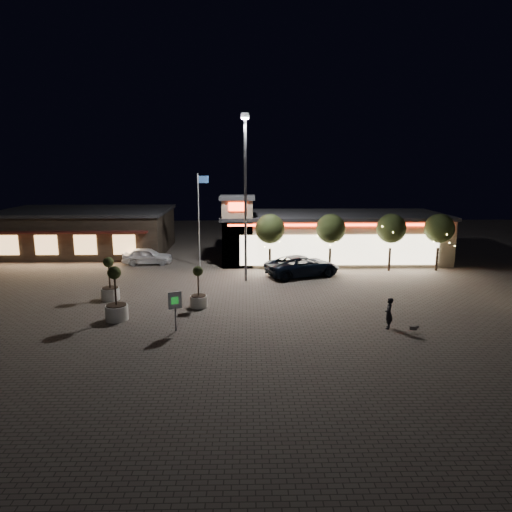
{
  "coord_description": "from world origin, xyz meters",
  "views": [
    {
      "loc": [
        2.01,
        -25.92,
        8.92
      ],
      "look_at": [
        2.74,
        6.0,
        2.34
      ],
      "focal_mm": 32.0,
      "sensor_mm": 36.0,
      "label": 1
    }
  ],
  "objects_px": {
    "white_sedan": "(147,256)",
    "valet_sign": "(175,304)",
    "pickup_truck": "(302,266)",
    "planter_left": "(110,287)",
    "pedestrian": "(389,313)",
    "planter_mid": "(116,304)"
  },
  "relations": [
    {
      "from": "planter_left",
      "to": "planter_mid",
      "type": "distance_m",
      "value": 4.27
    },
    {
      "from": "pedestrian",
      "to": "valet_sign",
      "type": "height_order",
      "value": "valet_sign"
    },
    {
      "from": "pedestrian",
      "to": "planter_mid",
      "type": "xyz_separation_m",
      "value": [
        -15.21,
        1.72,
        0.12
      ]
    },
    {
      "from": "white_sedan",
      "to": "pedestrian",
      "type": "relative_size",
      "value": 2.52
    },
    {
      "from": "white_sedan",
      "to": "pickup_truck",
      "type": "bearing_deg",
      "value": -111.39
    },
    {
      "from": "white_sedan",
      "to": "pedestrian",
      "type": "bearing_deg",
      "value": -137.09
    },
    {
      "from": "pedestrian",
      "to": "valet_sign",
      "type": "bearing_deg",
      "value": -68.81
    },
    {
      "from": "pedestrian",
      "to": "planter_left",
      "type": "xyz_separation_m",
      "value": [
        -16.73,
        5.72,
        0.03
      ]
    },
    {
      "from": "planter_left",
      "to": "valet_sign",
      "type": "relative_size",
      "value": 1.33
    },
    {
      "from": "pickup_truck",
      "to": "pedestrian",
      "type": "height_order",
      "value": "pedestrian"
    },
    {
      "from": "pickup_truck",
      "to": "planter_left",
      "type": "height_order",
      "value": "planter_left"
    },
    {
      "from": "white_sedan",
      "to": "planter_left",
      "type": "xyz_separation_m",
      "value": [
        -0.19,
        -10.73,
        0.15
      ]
    },
    {
      "from": "pedestrian",
      "to": "valet_sign",
      "type": "xyz_separation_m",
      "value": [
        -11.56,
        -0.09,
        0.66
      ]
    },
    {
      "from": "pedestrian",
      "to": "planter_mid",
      "type": "distance_m",
      "value": 15.31
    },
    {
      "from": "pickup_truck",
      "to": "valet_sign",
      "type": "distance_m",
      "value": 14.55
    },
    {
      "from": "planter_left",
      "to": "valet_sign",
      "type": "bearing_deg",
      "value": -48.34
    },
    {
      "from": "pickup_truck",
      "to": "pedestrian",
      "type": "bearing_deg",
      "value": 174.81
    },
    {
      "from": "white_sedan",
      "to": "valet_sign",
      "type": "xyz_separation_m",
      "value": [
        4.98,
        -16.54,
        0.78
      ]
    },
    {
      "from": "pedestrian",
      "to": "planter_left",
      "type": "relative_size",
      "value": 0.6
    },
    {
      "from": "planter_left",
      "to": "planter_mid",
      "type": "bearing_deg",
      "value": -69.26
    },
    {
      "from": "pedestrian",
      "to": "valet_sign",
      "type": "relative_size",
      "value": 0.79
    },
    {
      "from": "pickup_truck",
      "to": "planter_left",
      "type": "relative_size",
      "value": 2.07
    }
  ]
}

